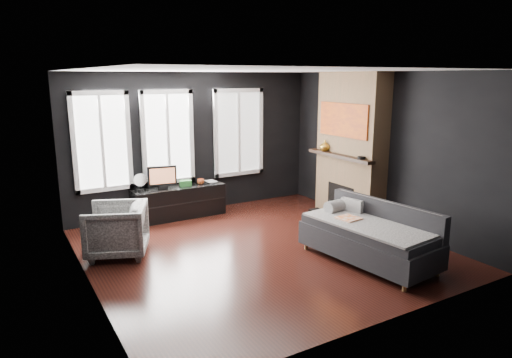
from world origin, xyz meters
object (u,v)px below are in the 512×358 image
armchair (116,227)px  mantel_vase (325,146)px  sofa (369,234)px  mug (201,181)px  book (207,176)px  monitor (162,176)px  media_console (179,202)px

armchair → mantel_vase: bearing=115.0°
sofa → mug: bearing=101.5°
book → sofa: bearing=-74.4°
armchair → mantel_vase: 4.10m
monitor → mug: monitor is taller
armchair → sofa: bearing=78.6°
armchair → mantel_vase: mantel_vase is taller
monitor → book: (0.91, 0.04, -0.12)m
mug → book: size_ratio=0.53×
armchair → monitor: monitor is taller
media_console → mug: bearing=-5.5°
sofa → armchair: bearing=138.9°
mantel_vase → armchair: bearing=-177.9°
book → mantel_vase: (1.91, -1.22, 0.61)m
sofa → media_console: 3.76m
media_console → monitor: bearing=-179.3°
media_console → book: book is taller
mantel_vase → media_console: bearing=154.7°
sofa → book: sofa is taller
sofa → mug: size_ratio=15.20×
mug → book: bearing=24.8°
mantel_vase → sofa: bearing=-113.1°
armchair → monitor: bearing=161.3°
monitor → mug: (0.75, -0.03, -0.17)m
media_console → monitor: 0.61m
sofa → media_console: size_ratio=1.14×
sofa → armchair: (-3.05, 2.08, 0.01)m
book → mantel_vase: 2.35m
mug → book: book is taller
armchair → media_console: size_ratio=0.50×
book → mug: bearing=-155.2°
monitor → mantel_vase: mantel_vase is taller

